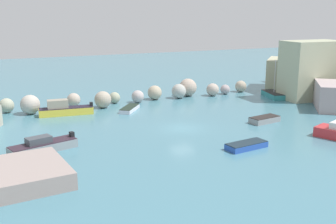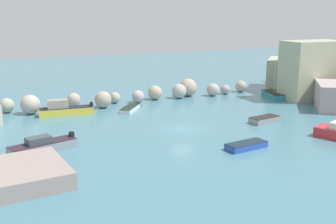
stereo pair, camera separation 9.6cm
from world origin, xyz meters
name	(u,v)px [view 2 (the right image)]	position (x,y,z in m)	size (l,w,h in m)	color
cove_water	(182,128)	(0.00, 0.00, 0.00)	(160.00, 160.00, 0.00)	teal
cliff_headland_right	(327,75)	(27.82, 7.45, 3.00)	(19.80, 26.01, 8.19)	#AAA493
rock_breakwater	(99,98)	(-4.97, 14.41, 1.08)	(42.63, 4.70, 2.72)	#B5ACA6
moored_boat_0	(274,95)	(19.46, 9.09, 0.41)	(3.13, 5.18, 5.41)	teal
moored_boat_1	(43,146)	(-14.55, -1.49, 0.52)	(6.15, 3.22, 1.41)	gray
moored_boat_3	(246,145)	(2.26, -8.35, 0.29)	(4.10, 1.97, 0.58)	#2951B1
moored_boat_4	(130,109)	(-2.33, 10.06, 0.26)	(3.61, 4.06, 0.52)	silver
moored_boat_5	(265,120)	(9.46, -1.68, 0.34)	(3.73, 2.05, 0.68)	gray
moored_boat_6	(64,109)	(-10.16, 11.29, 0.68)	(6.48, 2.31, 1.89)	yellow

